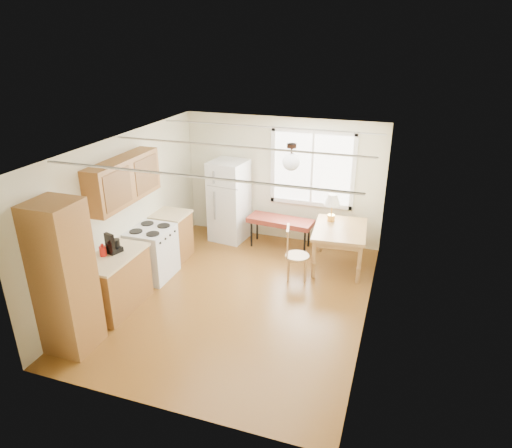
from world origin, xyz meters
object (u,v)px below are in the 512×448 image
at_px(refrigerator, 229,201).
at_px(chair, 292,250).
at_px(dining_table, 340,233).
at_px(bench, 280,222).

distance_m(refrigerator, chair, 2.07).
height_order(refrigerator, chair, refrigerator).
xyz_separation_m(dining_table, chair, (-0.69, -0.71, -0.11)).
bearing_deg(dining_table, refrigerator, 162.95).
relative_size(bench, chair, 1.40).
height_order(refrigerator, bench, refrigerator).
xyz_separation_m(bench, dining_table, (1.23, -0.46, 0.12)).
relative_size(refrigerator, bench, 1.24).
relative_size(bench, dining_table, 1.04).
relative_size(refrigerator, dining_table, 1.29).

